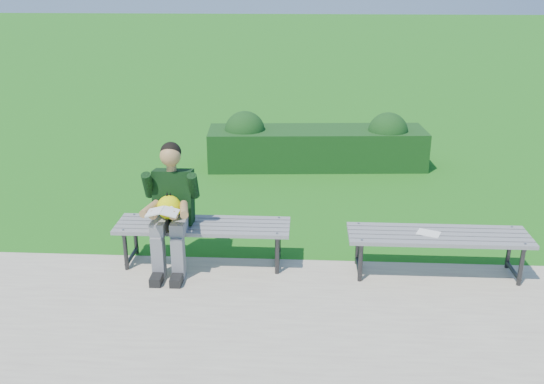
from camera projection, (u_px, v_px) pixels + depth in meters
ground at (272, 261)px, 6.52m from camera, size 80.00×80.00×0.00m
walkway at (260, 357)px, 4.87m from camera, size 30.00×3.50×0.02m
hedge at (316, 144)px, 9.56m from camera, size 3.45×1.09×0.89m
bench_left at (203, 229)px, 6.29m from camera, size 1.80×0.50×0.46m
bench_right at (438, 239)px, 6.06m from camera, size 1.80×0.50×0.46m
seated_boy at (171, 205)px, 6.11m from camera, size 0.56×0.76×1.31m
paper_sheet at (429, 233)px, 6.04m from camera, size 0.27×0.23×0.01m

